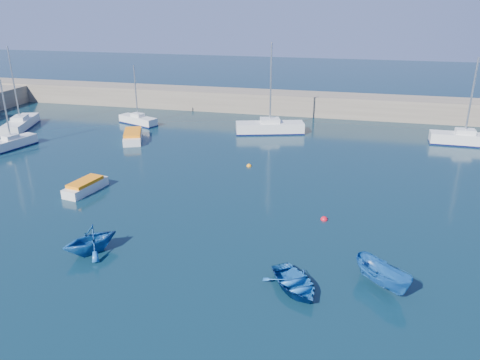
% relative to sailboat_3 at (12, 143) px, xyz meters
% --- Properties ---
extents(ground, '(220.00, 220.00, 0.00)m').
position_rel_sailboat_3_xyz_m(ground, '(25.77, -23.23, -0.57)').
color(ground, '#0B2532').
rests_on(ground, ground).
extents(back_wall, '(96.00, 4.50, 2.60)m').
position_rel_sailboat_3_xyz_m(back_wall, '(25.77, 22.77, 0.73)').
color(back_wall, '#776B5A').
rests_on(back_wall, ground).
extents(sailboat_3, '(2.65, 5.35, 6.93)m').
position_rel_sailboat_3_xyz_m(sailboat_3, '(0.00, 0.00, 0.00)').
color(sailboat_3, silver).
rests_on(sailboat_3, ground).
extents(sailboat_4, '(4.13, 7.46, 9.34)m').
position_rel_sailboat_3_xyz_m(sailboat_4, '(-4.28, 7.01, 0.03)').
color(sailboat_4, silver).
rests_on(sailboat_4, ground).
extents(sailboat_5, '(5.41, 3.39, 6.99)m').
position_rel_sailboat_3_xyz_m(sailboat_5, '(8.10, 12.15, -0.03)').
color(sailboat_5, silver).
rests_on(sailboat_5, ground).
extents(sailboat_6, '(7.84, 4.22, 9.90)m').
position_rel_sailboat_3_xyz_m(sailboat_6, '(24.26, 11.99, 0.11)').
color(sailboat_6, silver).
rests_on(sailboat_6, ground).
extents(sailboat_7, '(6.72, 2.00, 8.86)m').
position_rel_sailboat_3_xyz_m(sailboat_7, '(44.62, 12.28, 0.09)').
color(sailboat_7, silver).
rests_on(sailboat_7, ground).
extents(motorboat_1, '(2.00, 4.05, 0.95)m').
position_rel_sailboat_3_xyz_m(motorboat_1, '(13.36, -8.46, -0.12)').
color(motorboat_1, silver).
rests_on(motorboat_1, ground).
extents(motorboat_2, '(3.62, 5.36, 1.04)m').
position_rel_sailboat_3_xyz_m(motorboat_2, '(10.58, 5.60, -0.08)').
color(motorboat_2, silver).
rests_on(motorboat_2, ground).
extents(dinghy_center, '(4.21, 4.45, 0.75)m').
position_rel_sailboat_3_xyz_m(dinghy_center, '(30.99, -17.85, -0.19)').
color(dinghy_center, '#16539C').
rests_on(dinghy_center, ground).
extents(dinghy_left, '(4.22, 4.32, 1.73)m').
position_rel_sailboat_3_xyz_m(dinghy_left, '(18.76, -16.93, 0.30)').
color(dinghy_left, '#16539C').
rests_on(dinghy_left, ground).
extents(dinghy_right, '(3.48, 3.57, 1.40)m').
position_rel_sailboat_3_xyz_m(dinghy_right, '(35.40, -16.56, 0.13)').
color(dinghy_right, '#16539C').
rests_on(dinghy_right, ground).
extents(buoy_1, '(0.50, 0.50, 0.50)m').
position_rel_sailboat_3_xyz_m(buoy_1, '(31.89, -9.15, -0.57)').
color(buoy_1, red).
rests_on(buoy_1, ground).
extents(buoy_3, '(0.46, 0.46, 0.46)m').
position_rel_sailboat_3_xyz_m(buoy_3, '(24.48, 0.39, -0.57)').
color(buoy_3, orange).
rests_on(buoy_3, ground).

